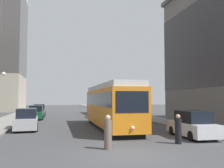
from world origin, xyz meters
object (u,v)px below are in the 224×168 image
(parked_car_right_far, at_px, (192,125))
(parked_car_left_mid, at_px, (27,120))
(transit_bus, at_px, (104,103))
(parked_car_left_far, at_px, (39,110))
(streetcar, at_px, (110,105))
(pedestrian_crossing_far, at_px, (108,133))
(pedestrian_crossing_near, at_px, (178,130))
(parked_car_left_near, at_px, (36,113))

(parked_car_right_far, bearing_deg, parked_car_left_mid, -29.31)
(transit_bus, xyz_separation_m, parked_car_left_far, (-10.60, -1.06, -1.10))
(parked_car_right_far, distance_m, parked_car_left_far, 27.60)
(streetcar, height_order, pedestrian_crossing_far, streetcar)
(parked_car_right_far, distance_m, pedestrian_crossing_far, 7.01)
(transit_bus, xyz_separation_m, pedestrian_crossing_far, (-5.52, -28.72, -1.11))
(pedestrian_crossing_far, bearing_deg, pedestrian_crossing_near, -22.84)
(transit_bus, xyz_separation_m, parked_car_left_near, (-10.60, -7.83, -1.10))
(parked_car_right_far, bearing_deg, streetcar, -54.03)
(parked_car_left_mid, relative_size, parked_car_left_far, 1.18)
(transit_bus, relative_size, parked_car_left_mid, 2.56)
(parked_car_left_near, relative_size, parked_car_left_mid, 0.95)
(parked_car_left_near, relative_size, parked_car_left_far, 1.13)
(streetcar, bearing_deg, transit_bus, 80.85)
(streetcar, xyz_separation_m, parked_car_left_far, (-7.24, 18.53, -1.26))
(pedestrian_crossing_near, bearing_deg, parked_car_right_far, -39.98)
(parked_car_left_mid, xyz_separation_m, pedestrian_crossing_near, (9.45, -9.11, -0.04))
(streetcar, relative_size, transit_bus, 1.07)
(parked_car_left_near, bearing_deg, streetcar, -57.63)
(transit_bus, relative_size, pedestrian_crossing_far, 7.21)
(parked_car_left_near, bearing_deg, pedestrian_crossing_far, -75.59)
(parked_car_left_near, distance_m, pedestrian_crossing_near, 22.36)
(streetcar, height_order, pedestrian_crossing_near, streetcar)
(pedestrian_crossing_far, bearing_deg, transit_bus, 48.20)
(parked_car_left_far, bearing_deg, pedestrian_crossing_far, -80.54)
(pedestrian_crossing_near, distance_m, pedestrian_crossing_far, 4.42)
(pedestrian_crossing_near, bearing_deg, pedestrian_crossing_far, 105.11)
(parked_car_right_far, relative_size, parked_car_left_far, 1.08)
(streetcar, relative_size, parked_car_left_near, 2.88)
(parked_car_left_far, relative_size, pedestrian_crossing_near, 2.47)
(parked_car_left_mid, height_order, pedestrian_crossing_near, parked_car_left_mid)
(parked_car_left_near, bearing_deg, transit_bus, 37.23)
(parked_car_left_far, height_order, pedestrian_crossing_far, parked_car_left_far)
(parked_car_left_near, relative_size, pedestrian_crossing_near, 2.78)
(parked_car_left_near, height_order, pedestrian_crossing_near, parked_car_left_near)
(parked_car_left_mid, relative_size, pedestrian_crossing_near, 2.91)
(parked_car_left_far, xyz_separation_m, pedestrian_crossing_far, (5.07, -27.65, -0.01))
(streetcar, relative_size, pedestrian_crossing_far, 7.74)
(parked_car_left_near, bearing_deg, pedestrian_crossing_near, -64.24)
(parked_car_right_far, relative_size, pedestrian_crossing_far, 2.57)
(transit_bus, xyz_separation_m, pedestrian_crossing_near, (-1.15, -28.09, -1.14))
(transit_bus, height_order, pedestrian_crossing_near, transit_bus)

